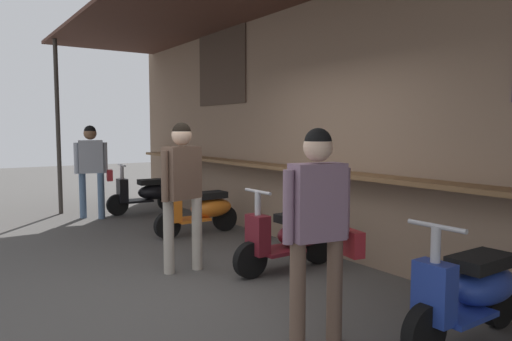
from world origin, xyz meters
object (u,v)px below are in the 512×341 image
object	(u,v)px
shopper_with_handbag	(319,215)
shopper_browsing	(182,180)
scooter_black	(147,193)
scooter_blue	(471,290)
scooter_orange	(202,209)
scooter_maroon	(292,236)
shopper_passing	(92,162)

from	to	relation	value
shopper_with_handbag	shopper_browsing	size ratio (longest dim) A/B	0.96
scooter_black	shopper_browsing	world-z (taller)	shopper_browsing
scooter_blue	shopper_with_handbag	size ratio (longest dim) A/B	0.85
scooter_orange	scooter_maroon	world-z (taller)	same
scooter_maroon	shopper_with_handbag	bearing A→B (deg)	56.73
scooter_maroon	shopper_with_handbag	xyz separation A→B (m)	(1.64, -1.04, 0.61)
shopper_browsing	shopper_passing	bearing A→B (deg)	163.75
shopper_with_handbag	scooter_maroon	bearing A→B (deg)	-22.32
shopper_with_handbag	shopper_browsing	world-z (taller)	shopper_browsing
scooter_blue	shopper_passing	xyz separation A→B (m)	(-6.76, -1.04, 0.65)
shopper_passing	scooter_black	bearing A→B (deg)	-75.86
scooter_orange	shopper_with_handbag	distance (m)	4.06
shopper_browsing	shopper_passing	world-z (taller)	shopper_browsing
scooter_maroon	scooter_black	bearing A→B (deg)	-90.81
scooter_maroon	shopper_browsing	world-z (taller)	shopper_browsing
scooter_blue	shopper_passing	size ratio (longest dim) A/B	0.83
scooter_blue	shopper_browsing	world-z (taller)	shopper_browsing
scooter_maroon	scooter_orange	bearing A→B (deg)	-90.81
scooter_maroon	shopper_passing	xyz separation A→B (m)	(-4.52, -1.04, 0.65)
scooter_black	scooter_orange	world-z (taller)	same
scooter_black	shopper_passing	size ratio (longest dim) A/B	0.83
scooter_orange	scooter_maroon	size ratio (longest dim) A/B	1.00
scooter_maroon	scooter_blue	xyz separation A→B (m)	(2.24, -0.00, 0.00)
scooter_black	scooter_orange	size ratio (longest dim) A/B	1.00
scooter_orange	scooter_black	bearing A→B (deg)	-91.27
shopper_browsing	shopper_with_handbag	bearing A→B (deg)	-14.69
scooter_orange	shopper_passing	size ratio (longest dim) A/B	0.83
scooter_black	scooter_blue	size ratio (longest dim) A/B	1.00
scooter_orange	scooter_maroon	distance (m)	2.24
scooter_blue	shopper_passing	world-z (taller)	shopper_passing
scooter_black	shopper_with_handbag	xyz separation A→B (m)	(6.17, -1.04, 0.61)
scooter_maroon	shopper_browsing	size ratio (longest dim) A/B	0.82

